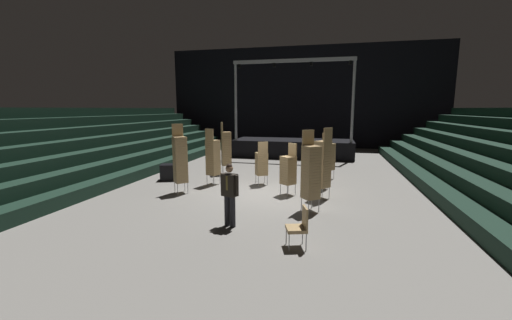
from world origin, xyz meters
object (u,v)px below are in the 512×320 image
(man_with_tie, at_px, (229,191))
(chair_stack_front_right, at_px, (226,148))
(stage_riser, at_px, (293,147))
(chair_stack_front_left, at_px, (180,159))
(loose_chair_near_man, at_px, (299,225))
(chair_stack_rear_left, at_px, (213,157))
(equipment_road_case, at_px, (172,172))
(chair_stack_mid_centre, at_px, (328,156))
(chair_stack_rear_centre, at_px, (311,171))
(chair_stack_mid_right, at_px, (262,163))
(chair_stack_aisle_left, at_px, (323,163))
(chair_stack_mid_left, at_px, (288,169))
(chair_stack_rear_right, at_px, (322,163))

(man_with_tie, relative_size, chair_stack_front_right, 0.69)
(stage_riser, distance_m, chair_stack_front_left, 10.42)
(loose_chair_near_man, bearing_deg, stage_riser, -9.99)
(chair_stack_rear_left, distance_m, equipment_road_case, 2.27)
(man_with_tie, distance_m, chair_stack_front_right, 7.01)
(chair_stack_mid_centre, distance_m, chair_stack_rear_left, 5.09)
(man_with_tie, bearing_deg, chair_stack_mid_centre, -91.71)
(stage_riser, height_order, chair_stack_rear_left, stage_riser)
(man_with_tie, xyz_separation_m, loose_chair_near_man, (1.92, -0.88, -0.43))
(chair_stack_rear_centre, xyz_separation_m, equipment_road_case, (-6.21, 2.95, -0.89))
(chair_stack_mid_right, distance_m, chair_stack_rear_left, 2.01)
(chair_stack_front_right, height_order, chair_stack_aisle_left, same)
(chair_stack_front_right, relative_size, chair_stack_rear_centre, 1.00)
(chair_stack_front_left, height_order, loose_chair_near_man, chair_stack_front_left)
(chair_stack_rear_centre, height_order, equipment_road_case, chair_stack_rear_centre)
(stage_riser, bearing_deg, equipment_road_case, -118.78)
(chair_stack_mid_left, height_order, chair_stack_mid_centre, chair_stack_mid_centre)
(equipment_road_case, bearing_deg, chair_stack_aisle_left, -12.51)
(chair_stack_front_right, xyz_separation_m, chair_stack_mid_left, (3.41, -3.14, -0.29))
(chair_stack_front_left, xyz_separation_m, chair_stack_rear_centre, (4.81, -1.05, -0.04))
(stage_riser, bearing_deg, chair_stack_aisle_left, -77.57)
(chair_stack_front_left, bearing_deg, chair_stack_mid_left, 146.61)
(chair_stack_front_left, bearing_deg, stage_riser, -149.75)
(chair_stack_mid_left, height_order, chair_stack_rear_right, chair_stack_rear_right)
(man_with_tie, bearing_deg, chair_stack_front_right, -51.68)
(chair_stack_aisle_left, bearing_deg, chair_stack_front_left, 133.72)
(chair_stack_mid_centre, xyz_separation_m, loose_chair_near_man, (-0.56, -7.42, -0.49))
(chair_stack_rear_centre, height_order, chair_stack_aisle_left, same)
(chair_stack_front_right, relative_size, loose_chair_near_man, 2.62)
(chair_stack_front_right, xyz_separation_m, equipment_road_case, (-1.90, -1.89, -0.89))
(stage_riser, relative_size, chair_stack_mid_left, 4.03)
(chair_stack_aisle_left, bearing_deg, chair_stack_rear_centre, -152.91)
(stage_riser, distance_m, chair_stack_aisle_left, 9.74)
(stage_riser, height_order, equipment_road_case, stage_riser)
(chair_stack_rear_left, bearing_deg, chair_stack_aisle_left, 6.41)
(chair_stack_mid_centre, relative_size, loose_chair_near_man, 2.17)
(chair_stack_front_right, bearing_deg, stage_riser, 130.79)
(chair_stack_front_left, bearing_deg, chair_stack_front_right, -140.34)
(chair_stack_mid_left, relative_size, chair_stack_mid_right, 1.05)
(stage_riser, relative_size, chair_stack_front_right, 3.06)
(chair_stack_mid_centre, relative_size, chair_stack_rear_left, 0.89)
(chair_stack_mid_centre, distance_m, equipment_road_case, 6.97)
(man_with_tie, xyz_separation_m, equipment_road_case, (-4.21, 4.72, -0.61))
(equipment_road_case, bearing_deg, chair_stack_mid_right, 0.88)
(man_with_tie, height_order, chair_stack_mid_left, chair_stack_mid_left)
(chair_stack_front_left, distance_m, chair_stack_rear_centre, 4.92)
(chair_stack_front_right, distance_m, chair_stack_mid_left, 4.65)
(stage_riser, relative_size, chair_stack_front_left, 2.96)
(chair_stack_mid_right, height_order, chair_stack_rear_left, chair_stack_rear_left)
(loose_chair_near_man, bearing_deg, man_with_tie, 48.27)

